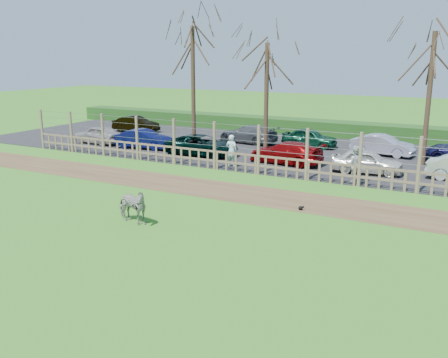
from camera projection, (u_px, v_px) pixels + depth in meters
The scene contains 21 objects.
ground at pixel (167, 220), 18.13m from camera, with size 120.00×120.00×0.00m, color #57AA3B.
dirt_strip at pixel (225, 191), 21.98m from camera, with size 34.00×2.80×0.01m, color brown.
asphalt at pixel (302, 152), 30.53m from camera, with size 44.00×13.00×0.04m, color #232326.
hedge at pixel (334, 129), 36.39m from camera, with size 46.00×2.00×1.10m, color #1E4716.
fence at pixel (258, 159), 24.78m from camera, with size 30.16×0.16×2.50m.
tree_left at pixel (193, 58), 30.43m from camera, with size 4.80×4.80×7.88m.
tree_mid at pixel (267, 71), 29.41m from camera, with size 4.80×4.80×6.83m.
tree_right at pixel (432, 66), 25.64m from camera, with size 4.80×4.80×7.35m.
zebra at pixel (131, 206), 17.60m from camera, with size 0.70×1.54×1.30m, color gray.
visitor_a at pixel (231, 151), 26.27m from camera, with size 0.63×0.41×1.72m, color silver.
visitor_b at pixel (354, 164), 23.10m from camera, with size 0.84×0.65×1.72m, color #B6C0BD.
crow at pixel (301, 208), 19.23m from camera, with size 0.23×0.17×0.19m.
car_0 at pixel (98, 135), 33.26m from camera, with size 1.42×3.52×1.20m, color beige.
car_1 at pixel (144, 139), 31.54m from camera, with size 1.27×3.64×1.20m, color #0C1252.
car_2 at pixel (202, 145), 29.37m from camera, with size 1.99×4.32×1.20m, color black.
car_3 at pixel (286, 153), 27.18m from camera, with size 1.68×4.13×1.20m, color maroon.
car_4 at pixel (367, 161), 24.95m from camera, with size 1.42×3.52×1.20m, color silver.
car_7 at pixel (136, 124), 38.24m from camera, with size 1.27×3.64×1.20m, color black.
car_9 at pixel (248, 134), 33.51m from camera, with size 1.68×4.13×1.20m, color #5B5E63.
car_10 at pixel (310, 138), 32.01m from camera, with size 1.42×3.52×1.20m, color #0F452D.
car_11 at pixel (383, 145), 29.44m from camera, with size 1.27×3.64×1.20m, color #B1B0C8.
Camera 1 is at (9.93, -14.22, 5.86)m, focal length 40.00 mm.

